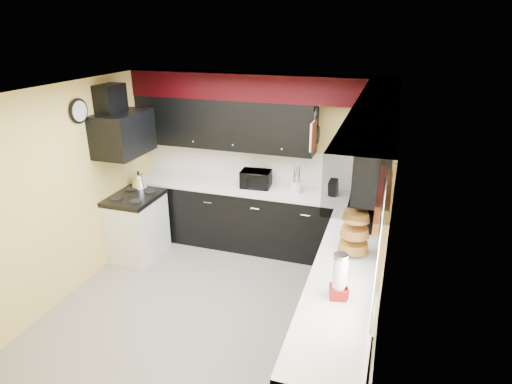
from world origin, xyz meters
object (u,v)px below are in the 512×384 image
utensil_crock (296,187)px  kettle (139,181)px  microwave (361,215)px  toaster_oven (256,179)px  knife_block (333,188)px

utensil_crock → kettle: 2.24m
microwave → kettle: microwave is taller
toaster_oven → microwave: 1.73m
microwave → kettle: size_ratio=2.12×
microwave → knife_block: (-0.44, 0.80, -0.01)m
microwave → utensil_crock: microwave is taller
microwave → knife_block: microwave is taller
utensil_crock → knife_block: knife_block is taller
toaster_oven → microwave: microwave is taller
microwave → knife_block: size_ratio=2.03×
microwave → kettle: (-3.13, 0.34, -0.05)m
kettle → microwave: bearing=-6.1°
knife_block → kettle: size_ratio=1.04×
utensil_crock → kettle: size_ratio=0.69×
utensil_crock → microwave: bearing=-40.2°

